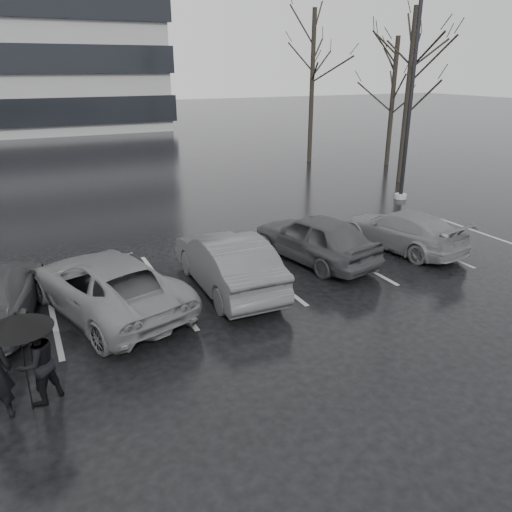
{
  "coord_description": "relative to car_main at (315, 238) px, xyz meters",
  "views": [
    {
      "loc": [
        -5.21,
        -9.23,
        5.41
      ],
      "look_at": [
        -0.3,
        1.0,
        1.1
      ],
      "focal_mm": 35.0,
      "sensor_mm": 36.0,
      "label": 1
    }
  ],
  "objects": [
    {
      "name": "ground",
      "position": [
        -2.35,
        -2.54,
        -0.72
      ],
      "size": [
        160.0,
        160.0,
        0.0
      ],
      "primitive_type": "plane",
      "color": "black",
      "rests_on": "ground"
    },
    {
      "name": "car_main",
      "position": [
        0.0,
        0.0,
        0.0
      ],
      "size": [
        2.5,
        4.46,
        1.43
      ],
      "primitive_type": "imported",
      "rotation": [
        0.0,
        0.0,
        3.34
      ],
      "color": "black",
      "rests_on": "ground"
    },
    {
      "name": "car_west_a",
      "position": [
        -3.07,
        -0.71,
        0.02
      ],
      "size": [
        1.64,
        4.47,
        1.46
      ],
      "primitive_type": "imported",
      "rotation": [
        0.0,
        0.0,
        3.12
      ],
      "color": "#313134",
      "rests_on": "ground"
    },
    {
      "name": "car_west_b",
      "position": [
        -6.11,
        -0.7,
        -0.04
      ],
      "size": [
        3.57,
        5.32,
        1.35
      ],
      "primitive_type": "imported",
      "rotation": [
        0.0,
        0.0,
        3.44
      ],
      "color": "#515254",
      "rests_on": "ground"
    },
    {
      "name": "car_east",
      "position": [
        3.06,
        -0.28,
        -0.11
      ],
      "size": [
        2.37,
        4.42,
        1.22
      ],
      "primitive_type": "imported",
      "rotation": [
        0.0,
        0.0,
        3.31
      ],
      "color": "#515254",
      "rests_on": "ground"
    },
    {
      "name": "pedestrian_right",
      "position": [
        -7.77,
        -3.69,
        0.04
      ],
      "size": [
        0.93,
        0.88,
        1.52
      ],
      "primitive_type": "imported",
      "rotation": [
        0.0,
        0.0,
        3.71
      ],
      "color": "black",
      "rests_on": "ground"
    },
    {
      "name": "umbrella",
      "position": [
        -7.95,
        -3.88,
        0.96
      ],
      "size": [
        1.08,
        1.08,
        1.84
      ],
      "color": "black",
      "rests_on": "ground"
    },
    {
      "name": "lamp_post",
      "position": [
        7.4,
        4.75,
        3.6
      ],
      "size": [
        0.52,
        0.52,
        9.44
      ],
      "rotation": [
        0.0,
        0.0,
        -0.27
      ],
      "color": "#97979A",
      "rests_on": "ground"
    },
    {
      "name": "stall_stripes",
      "position": [
        -3.15,
        -0.04,
        -0.71
      ],
      "size": [
        19.72,
        5.0,
        0.0
      ],
      "color": "#9E9EA0",
      "rests_on": "ground"
    },
    {
      "name": "tree_east",
      "position": [
        9.65,
        7.46,
        3.28
      ],
      "size": [
        0.26,
        0.26,
        8.0
      ],
      "primitive_type": "cylinder",
      "color": "black",
      "rests_on": "ground"
    },
    {
      "name": "tree_ne",
      "position": [
        12.15,
        11.46,
        2.78
      ],
      "size": [
        0.26,
        0.26,
        7.0
      ],
      "primitive_type": "cylinder",
      "color": "black",
      "rests_on": "ground"
    },
    {
      "name": "tree_north",
      "position": [
        8.65,
        14.46,
        3.53
      ],
      "size": [
        0.26,
        0.26,
        8.5
      ],
      "primitive_type": "cylinder",
      "color": "black",
      "rests_on": "ground"
    }
  ]
}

